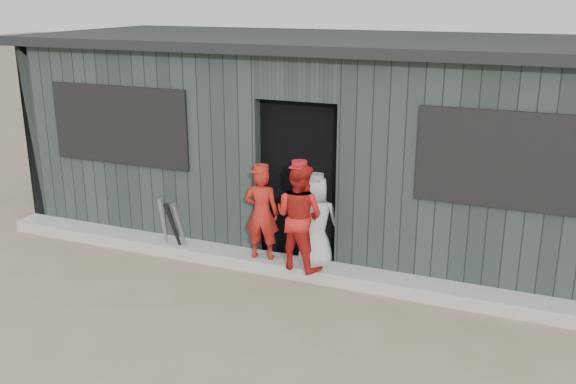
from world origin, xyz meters
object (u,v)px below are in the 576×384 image
at_px(player_red_right, 299,216).
at_px(player_grey_back, 316,223).
at_px(bat_left, 164,226).
at_px(bat_right, 175,230).
at_px(player_red_left, 262,213).
at_px(bat_mid, 181,230).
at_px(dugout, 336,137).

height_order(player_red_right, player_grey_back, player_red_right).
distance_m(bat_left, player_grey_back, 1.93).
relative_size(bat_right, player_red_left, 0.70).
distance_m(bat_mid, player_red_right, 1.62).
xyz_separation_m(bat_mid, dugout, (1.39, 1.79, 0.92)).
xyz_separation_m(bat_left, player_red_right, (1.82, -0.04, 0.39)).
height_order(player_red_left, dugout, dugout).
relative_size(bat_right, player_red_right, 0.63).
bearing_deg(player_grey_back, player_red_right, 62.02).
bearing_deg(dugout, player_red_right, -84.39).
height_order(bat_mid, player_red_left, player_red_left).
relative_size(bat_left, bat_mid, 1.01).
relative_size(player_red_right, player_grey_back, 1.08).
distance_m(bat_left, bat_mid, 0.25).
relative_size(bat_left, player_red_right, 0.62).
relative_size(player_grey_back, dugout, 0.14).
relative_size(bat_mid, player_red_left, 0.68).
distance_m(bat_mid, bat_right, 0.08).
bearing_deg(bat_left, player_grey_back, 10.27).
bearing_deg(dugout, player_grey_back, -80.42).
bearing_deg(player_grey_back, bat_left, -8.12).
bearing_deg(player_red_left, bat_left, -7.94).
height_order(bat_right, dugout, dugout).
xyz_separation_m(bat_right, dugout, (1.46, 1.82, 0.91)).
xyz_separation_m(bat_mid, bat_right, (-0.07, -0.03, 0.01)).
relative_size(player_red_left, dugout, 0.13).
bearing_deg(bat_mid, bat_left, 175.28).
height_order(player_red_left, player_red_right, player_red_right).
bearing_deg(player_red_left, player_red_right, 159.21).
bearing_deg(player_grey_back, bat_right, -5.34).
relative_size(bat_left, bat_right, 0.97).
bearing_deg(bat_left, bat_mid, -4.72).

